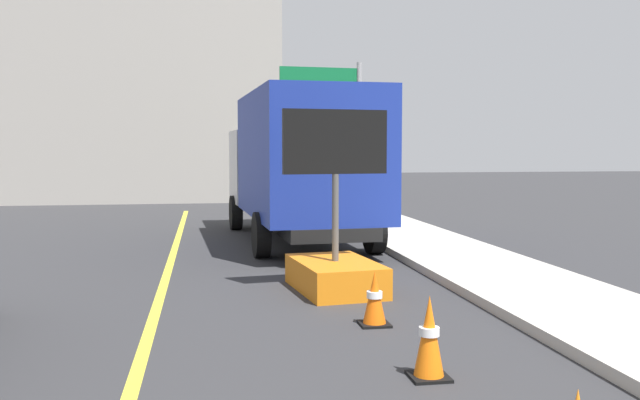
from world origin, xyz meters
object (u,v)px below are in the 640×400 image
(highway_guide_sign, at_px, (337,110))
(traffic_cone_mid_lane, at_px, (429,338))
(box_truck, at_px, (299,163))
(traffic_cone_far_lane, at_px, (375,299))
(arrow_board_trailer, at_px, (335,259))

(highway_guide_sign, xyz_separation_m, traffic_cone_mid_lane, (-2.31, -16.35, -3.04))
(box_truck, relative_size, traffic_cone_far_lane, 11.55)
(traffic_cone_mid_lane, height_order, traffic_cone_far_lane, traffic_cone_mid_lane)
(box_truck, xyz_separation_m, highway_guide_sign, (2.23, 7.03, 1.62))
(traffic_cone_far_lane, bearing_deg, box_truck, 89.17)
(box_truck, distance_m, highway_guide_sign, 7.56)
(highway_guide_sign, relative_size, traffic_cone_far_lane, 7.64)
(arrow_board_trailer, height_order, box_truck, box_truck)
(box_truck, xyz_separation_m, traffic_cone_mid_lane, (-0.08, -9.32, -1.42))
(traffic_cone_mid_lane, relative_size, traffic_cone_far_lane, 1.19)
(traffic_cone_mid_lane, bearing_deg, arrow_board_trailer, 91.70)
(box_truck, distance_m, traffic_cone_mid_lane, 9.42)
(box_truck, bearing_deg, highway_guide_sign, 72.41)
(traffic_cone_mid_lane, bearing_deg, traffic_cone_far_lane, 90.91)
(arrow_board_trailer, xyz_separation_m, traffic_cone_far_lane, (0.09, -2.04, -0.16))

